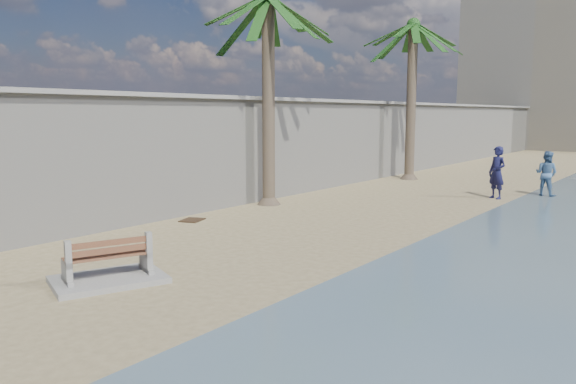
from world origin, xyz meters
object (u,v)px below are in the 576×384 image
Objects in this scene: palm_back at (413,27)px; bench_far at (108,263)px; person_a at (497,169)px; person_b at (547,171)px; palm_mid at (268,1)px.

bench_far is at bearing -81.94° from palm_back.
person_b is at bearing 82.63° from person_a.
palm_mid is 4.12× the size of person_b.
person_b reaches higher than bench_far.
person_a is (2.51, 14.55, 0.73)m from bench_far.
palm_mid is at bearing 110.38° from bench_far.
person_b is (3.77, 16.34, 0.57)m from bench_far.
bench_far is 19.58m from palm_back.
person_a reaches higher than bench_far.
person_b is (6.97, 7.73, -5.70)m from palm_mid.
palm_back is 3.65× the size of person_a.
person_b is at bearing 76.99° from bench_far.
palm_mid is (-3.20, 8.61, 6.27)m from bench_far.
palm_back reaches higher than bench_far.
palm_back is 8.58m from person_a.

